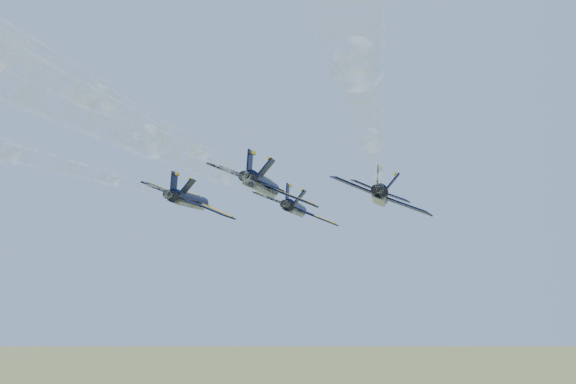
% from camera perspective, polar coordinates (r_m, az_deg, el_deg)
% --- Properties ---
extents(jet_lead, '(12.75, 17.65, 5.67)m').
position_cam_1_polar(jet_lead, '(105.12, 0.57, -1.31)').
color(jet_lead, black).
extents(jet_left, '(12.75, 17.65, 5.67)m').
position_cam_1_polar(jet_left, '(95.78, -7.78, -0.64)').
color(jet_left, black).
extents(jet_right, '(12.75, 17.65, 5.67)m').
position_cam_1_polar(jet_right, '(91.34, 7.34, -0.32)').
color(jet_right, black).
extents(jet_slot, '(12.75, 17.65, 5.67)m').
position_cam_1_polar(jet_slot, '(80.79, -2.03, 0.56)').
color(jet_slot, black).
extents(smoke_trail_lead, '(13.44, 94.55, 3.50)m').
position_cam_1_polar(smoke_trail_lead, '(36.23, -13.80, 10.93)').
color(smoke_trail_lead, white).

